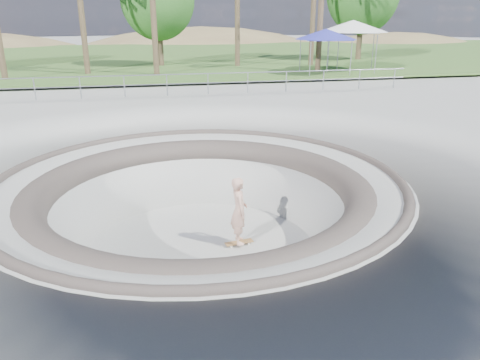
% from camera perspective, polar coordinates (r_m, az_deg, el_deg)
% --- Properties ---
extents(ground, '(180.00, 180.00, 0.00)m').
position_cam_1_polar(ground, '(11.72, -5.03, 0.04)').
color(ground, '#9FA09B').
rests_on(ground, ground).
extents(skate_bowl, '(14.00, 14.00, 4.10)m').
position_cam_1_polar(skate_bowl, '(12.45, -4.78, -7.92)').
color(skate_bowl, '#9FA09B').
rests_on(skate_bowl, ground).
extents(grass_strip, '(180.00, 36.00, 0.12)m').
position_cam_1_polar(grass_strip, '(45.15, -10.68, 14.59)').
color(grass_strip, '#3C6327').
rests_on(grass_strip, ground).
extents(distant_hills, '(103.20, 45.00, 28.60)m').
position_cam_1_polar(distant_hills, '(69.20, -7.78, 10.34)').
color(distant_hills, brown).
rests_on(distant_hills, ground).
extents(safety_railing, '(25.00, 0.06, 1.03)m').
position_cam_1_polar(safety_railing, '(23.24, -8.90, 11.41)').
color(safety_railing, gray).
rests_on(safety_railing, ground).
extents(skateboard, '(0.79, 0.33, 0.08)m').
position_cam_1_polar(skateboard, '(12.56, -0.11, -7.63)').
color(skateboard, olive).
rests_on(skateboard, ground).
extents(skater, '(0.45, 0.67, 1.81)m').
position_cam_1_polar(skater, '(12.17, -0.11, -3.76)').
color(skater, tan).
rests_on(skater, skateboard).
extents(canopy_white, '(5.92, 5.92, 3.26)m').
position_cam_1_polar(canopy_white, '(33.43, 13.61, 17.75)').
color(canopy_white, gray).
rests_on(canopy_white, ground).
extents(canopy_blue, '(5.44, 5.44, 2.76)m').
position_cam_1_polar(canopy_blue, '(31.27, 10.43, 17.07)').
color(canopy_blue, gray).
rests_on(canopy_blue, ground).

